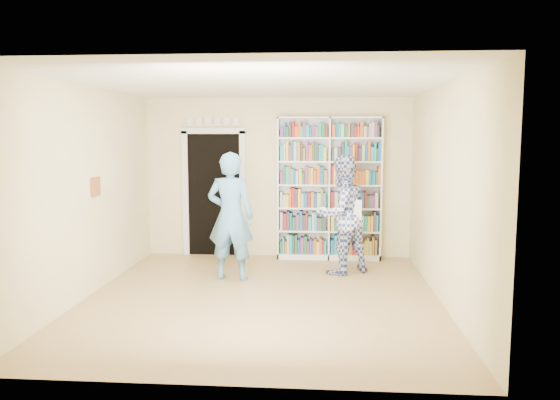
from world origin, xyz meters
name	(u,v)px	position (x,y,z in m)	size (l,w,h in m)	color
floor	(262,298)	(0.00, 0.00, 0.00)	(5.00, 5.00, 0.00)	#A78351
ceiling	(261,84)	(0.00, 0.00, 2.70)	(5.00, 5.00, 0.00)	white
wall_back	(278,178)	(0.00, 2.50, 1.35)	(4.50, 4.50, 0.00)	#F6E4AA
wall_left	(88,192)	(-2.25, 0.00, 1.35)	(5.00, 5.00, 0.00)	#F6E4AA
wall_right	(444,195)	(2.25, 0.00, 1.35)	(5.00, 5.00, 0.00)	#F6E4AA
bookshelf	(329,188)	(0.88, 2.34, 1.20)	(1.73, 0.32, 2.37)	white
doorway	(214,187)	(-1.10, 2.48, 1.18)	(1.10, 0.08, 2.43)	black
wall_art	(96,187)	(-2.23, 0.20, 1.40)	(0.03, 0.25, 0.25)	brown
man_blue	(231,216)	(-0.54, 0.87, 0.92)	(0.67, 0.44, 1.84)	#5189B5
man_plaid	(342,215)	(1.06, 1.37, 0.89)	(0.87, 0.67, 1.78)	navy
paper_sheet	(354,210)	(1.23, 1.17, 0.99)	(0.21, 0.01, 0.29)	white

